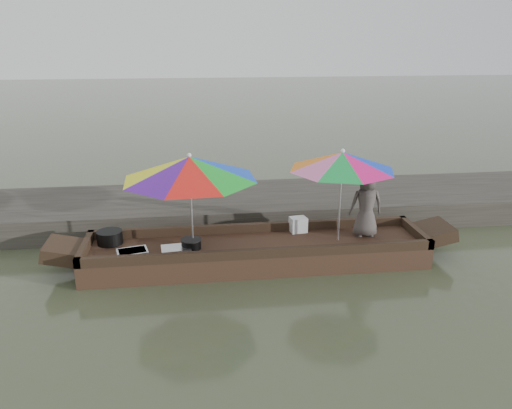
{
  "coord_description": "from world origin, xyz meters",
  "views": [
    {
      "loc": [
        -0.98,
        -7.5,
        3.58
      ],
      "look_at": [
        0.0,
        0.1,
        1.0
      ],
      "focal_mm": 35.0,
      "sensor_mm": 36.0,
      "label": 1
    }
  ],
  "objects": [
    {
      "name": "umbrella_bow",
      "position": [
        -1.04,
        0.0,
        1.12
      ],
      "size": [
        2.73,
        2.73,
        1.55
      ],
      "primitive_type": null,
      "rotation": [
        0.0,
        0.0,
        -0.34
      ],
      "color": "blue",
      "rests_on": "boat_hull"
    },
    {
      "name": "boat_hull",
      "position": [
        0.0,
        0.0,
        0.17
      ],
      "size": [
        5.57,
        1.2,
        0.35
      ],
      "primitive_type": "cube",
      "color": "#372318",
      "rests_on": "water"
    },
    {
      "name": "cooking_pot",
      "position": [
        -2.39,
        0.33,
        0.46
      ],
      "size": [
        0.41,
        0.41,
        0.22
      ],
      "primitive_type": "cylinder",
      "color": "black",
      "rests_on": "boat_hull"
    },
    {
      "name": "umbrella_stern",
      "position": [
        1.37,
        0.0,
        1.12
      ],
      "size": [
        1.85,
        1.85,
        1.55
      ],
      "primitive_type": null,
      "rotation": [
        0.0,
        0.0,
        0.08
      ],
      "color": "#FFEE14",
      "rests_on": "boat_hull"
    },
    {
      "name": "dock",
      "position": [
        0.0,
        2.2,
        0.25
      ],
      "size": [
        22.0,
        2.2,
        0.5
      ],
      "primitive_type": "cube",
      "color": "#2D2B26",
      "rests_on": "ground"
    },
    {
      "name": "tray_scallop",
      "position": [
        -1.31,
        -0.12,
        0.38
      ],
      "size": [
        0.49,
        0.36,
        0.06
      ],
      "primitive_type": "cube",
      "rotation": [
        0.0,
        0.0,
        0.1
      ],
      "color": "silver",
      "rests_on": "boat_hull"
    },
    {
      "name": "vendor",
      "position": [
        1.87,
        0.13,
        0.91
      ],
      "size": [
        0.58,
        0.4,
        1.13
      ],
      "primitive_type": "imported",
      "rotation": [
        0.0,
        0.0,
        3.06
      ],
      "color": "#4E4643",
      "rests_on": "boat_hull"
    },
    {
      "name": "supply_bag",
      "position": [
        0.79,
        0.45,
        0.48
      ],
      "size": [
        0.31,
        0.26,
        0.26
      ],
      "primitive_type": "cube",
      "rotation": [
        0.0,
        0.0,
        0.15
      ],
      "color": "silver",
      "rests_on": "boat_hull"
    },
    {
      "name": "tray_crayfish",
      "position": [
        -1.98,
        -0.22,
        0.39
      ],
      "size": [
        0.52,
        0.42,
        0.09
      ],
      "primitive_type": "cube",
      "rotation": [
        0.0,
        0.0,
        0.23
      ],
      "color": "silver",
      "rests_on": "boat_hull"
    },
    {
      "name": "water",
      "position": [
        0.0,
        0.0,
        0.0
      ],
      "size": [
        80.0,
        80.0,
        0.0
      ],
      "primitive_type": "plane",
      "color": "#404B2E",
      "rests_on": "ground"
    },
    {
      "name": "charcoal_grill",
      "position": [
        -1.07,
        -0.05,
        0.42
      ],
      "size": [
        0.31,
        0.31,
        0.15
      ],
      "primitive_type": "cylinder",
      "color": "black",
      "rests_on": "boat_hull"
    }
  ]
}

